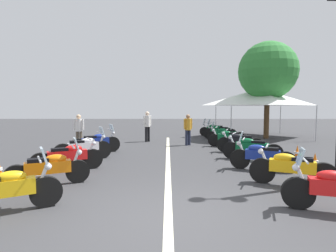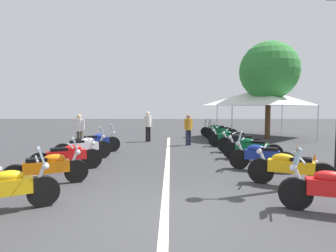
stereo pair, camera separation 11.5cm
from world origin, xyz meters
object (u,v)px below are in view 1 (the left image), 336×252
Objects in this scene: motorcycle_right_row_2 at (262,156)px; roadside_tree_0 at (268,71)px; motorcycle_right_row_4 at (240,142)px; event_tent at (260,97)px; motorcycle_left_row_4 at (96,142)px; motorcycle_left_row_3 at (84,148)px; traffic_cone_0 at (315,163)px; motorcycle_right_row_6 at (225,135)px; motorcycle_right_row_1 at (291,168)px; motorcycle_right_row_7 at (219,131)px; motorcycle_right_row_5 at (229,138)px; motorcycle_right_row_8 at (215,130)px; bystander_1 at (147,124)px; motorcycle_left_row_1 at (50,168)px; motorcycle_left_row_0 at (2,190)px; motorcycle_right_row_3 at (251,148)px; bystander_0 at (188,127)px; motorcycle_left_row_2 at (68,157)px; traffic_cone_1 at (297,154)px; bystander_2 at (79,128)px.

roadside_tree_0 is at bearing -90.53° from motorcycle_right_row_2.
event_tent is at bearing -97.10° from motorcycle_right_row_4.
motorcycle_left_row_3 is at bearing -122.21° from motorcycle_left_row_4.
motorcycle_left_row_4 is at bearing 65.75° from traffic_cone_0.
motorcycle_right_row_1 is at bearing 108.28° from motorcycle_right_row_6.
motorcycle_left_row_3 is 9.07m from motorcycle_right_row_7.
motorcycle_right_row_7 reaches higher than motorcycle_right_row_5.
motorcycle_left_row_4 reaches higher than motorcycle_right_row_1.
motorcycle_left_row_4 is 9.09m from motorcycle_right_row_8.
roadside_tree_0 is (1.57, -7.40, 3.20)m from bystander_1.
bystander_1 is (7.25, 5.64, 0.72)m from traffic_cone_0.
motorcycle_right_row_4 is (4.86, -6.11, 0.01)m from motorcycle_left_row_1.
motorcycle_right_row_5 is (8.34, -6.11, -0.01)m from motorcycle_left_row_0.
motorcycle_right_row_3 is 1.28× the size of bystander_0.
event_tent is (12.97, -9.17, 2.19)m from motorcycle_left_row_0.
motorcycle_right_row_2 is 0.97× the size of motorcycle_right_row_7.
motorcycle_right_row_7 reaches higher than traffic_cone_0.
motorcycle_right_row_8 is at bearing 34.62° from motorcycle_left_row_0.
event_tent reaches higher than motorcycle_left_row_2.
motorcycle_right_row_3 is 3.33× the size of traffic_cone_1.
motorcycle_left_row_1 is at bearing 57.31° from motorcycle_left_row_0.
event_tent is at bearing -111.62° from bystander_1.
motorcycle_right_row_4 is 6.49m from motorcycle_right_row_8.
motorcycle_right_row_6 is at bearing -65.88° from motorcycle_right_row_3.
motorcycle_left_row_1 is 1.15× the size of bystander_2.
motorcycle_left_row_4 is (6.55, 0.02, 0.02)m from motorcycle_left_row_0.
motorcycle_right_row_4 is (3.31, -6.22, 0.01)m from motorcycle_left_row_2.
motorcycle_right_row_8 reaches higher than motorcycle_left_row_1.
motorcycle_right_row_3 is 0.99× the size of motorcycle_right_row_5.
motorcycle_left_row_1 is 1.17× the size of bystander_0.
bystander_2 is (4.76, 1.24, 0.49)m from motorcycle_left_row_2.
motorcycle_right_row_2 is 0.92× the size of motorcycle_right_row_5.
event_tent is (11.20, -3.01, 2.19)m from motorcycle_right_row_1.
motorcycle_right_row_3 is at bearing -102.30° from bystander_2.
motorcycle_right_row_1 is (1.76, -6.16, 0.00)m from motorcycle_left_row_0.
traffic_cone_0 is at bearing -54.94° from motorcycle_left_row_4.
motorcycle_left_row_3 is at bearing 63.24° from motorcycle_left_row_2.
motorcycle_right_row_1 is 0.98× the size of motorcycle_right_row_4.
motorcycle_right_row_1 is 0.96× the size of motorcycle_right_row_6.
motorcycle_left_row_1 is 0.95× the size of motorcycle_left_row_2.
motorcycle_left_row_4 is at bearing -131.16° from bystander_2.
motorcycle_left_row_3 is (3.25, 0.15, 0.02)m from motorcycle_left_row_1.
event_tent is at bearing 25.28° from motorcycle_left_row_1.
motorcycle_right_row_6 is 6.81m from traffic_cone_0.
motorcycle_right_row_5 is at bearing 39.81° from bystander_0.
bystander_1 is at bearing 50.69° from motorcycle_right_row_8.
motorcycle_left_row_1 is 8.82m from bystander_1.
motorcycle_left_row_4 is at bearing 18.86° from motorcycle_right_row_4.
motorcycle_right_row_2 is 1.20× the size of bystander_0.
motorcycle_left_row_1 reaches higher than motorcycle_right_row_3.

